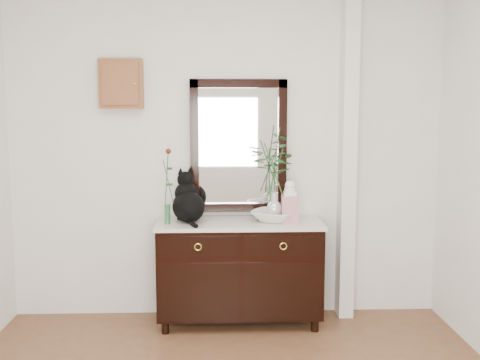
{
  "coord_description": "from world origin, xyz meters",
  "views": [
    {
      "loc": [
        -0.06,
        -2.69,
        1.76
      ],
      "look_at": [
        0.1,
        1.63,
        1.2
      ],
      "focal_mm": 42.0,
      "sensor_mm": 36.0,
      "label": 1
    }
  ],
  "objects_px": {
    "lotus_bowl": "(274,216)",
    "ginger_jar": "(290,201)",
    "sideboard": "(240,267)",
    "cat": "(188,196)"
  },
  "relations": [
    {
      "from": "cat",
      "to": "lotus_bowl",
      "type": "relative_size",
      "value": 1.16
    },
    {
      "from": "cat",
      "to": "ginger_jar",
      "type": "relative_size",
      "value": 1.17
    },
    {
      "from": "ginger_jar",
      "to": "cat",
      "type": "bearing_deg",
      "value": 174.94
    },
    {
      "from": "sideboard",
      "to": "cat",
      "type": "bearing_deg",
      "value": 177.62
    },
    {
      "from": "sideboard",
      "to": "ginger_jar",
      "type": "relative_size",
      "value": 3.81
    },
    {
      "from": "lotus_bowl",
      "to": "ginger_jar",
      "type": "relative_size",
      "value": 1.01
    },
    {
      "from": "sideboard",
      "to": "ginger_jar",
      "type": "bearing_deg",
      "value": -7.79
    },
    {
      "from": "cat",
      "to": "lotus_bowl",
      "type": "height_order",
      "value": "cat"
    },
    {
      "from": "ginger_jar",
      "to": "sideboard",
      "type": "bearing_deg",
      "value": 172.21
    },
    {
      "from": "lotus_bowl",
      "to": "ginger_jar",
      "type": "distance_m",
      "value": 0.19
    }
  ]
}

